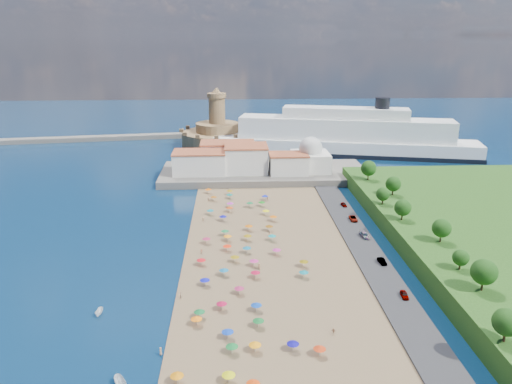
{
  "coord_description": "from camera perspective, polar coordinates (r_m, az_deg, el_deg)",
  "views": [
    {
      "loc": [
        -4.17,
        -138.83,
        59.75
      ],
      "look_at": [
        4.0,
        25.0,
        8.0
      ],
      "focal_mm": 35.0,
      "sensor_mm": 36.0,
      "label": 1
    }
  ],
  "objects": [
    {
      "name": "jetty",
      "position": [
        253.8,
        -4.56,
        4.12
      ],
      "size": [
        18.0,
        70.0,
        2.4
      ],
      "primitive_type": "cube",
      "color": "#59544C",
      "rests_on": "ground"
    },
    {
      "name": "fortress",
      "position": [
        281.98,
        -4.43,
        6.61
      ],
      "size": [
        40.0,
        40.0,
        32.4
      ],
      "color": "#A17A50",
      "rests_on": "ground"
    },
    {
      "name": "terrace",
      "position": [
        220.15,
        0.94,
        2.16
      ],
      "size": [
        90.0,
        36.0,
        3.0
      ],
      "primitive_type": "cube",
      "color": "#59544C",
      "rests_on": "ground"
    },
    {
      "name": "moored_boats",
      "position": [
        104.04,
        -16.04,
        -17.78
      ],
      "size": [
        12.48,
        28.79,
        1.75
      ],
      "color": "white",
      "rests_on": "ground"
    },
    {
      "name": "domed_building",
      "position": [
        218.57,
        6.23,
        3.97
      ],
      "size": [
        16.0,
        16.0,
        15.0
      ],
      "color": "silver",
      "rests_on": "terrace"
    },
    {
      "name": "breakwater",
      "position": [
        315.88,
        -22.48,
        5.52
      ],
      "size": [
        199.03,
        34.77,
        2.6
      ],
      "primitive_type": "cube",
      "rotation": [
        0.0,
        0.0,
        0.14
      ],
      "color": "#59544C",
      "rests_on": "ground"
    },
    {
      "name": "cruise_ship",
      "position": [
        264.03,
        10.05,
        6.12
      ],
      "size": [
        137.87,
        50.06,
        29.87
      ],
      "color": "black",
      "rests_on": "ground"
    },
    {
      "name": "beach_parasols",
      "position": [
        140.88,
        -1.69,
        -6.63
      ],
      "size": [
        31.68,
        117.36,
        2.2
      ],
      "color": "gray",
      "rests_on": "beach"
    },
    {
      "name": "parked_cars",
      "position": [
        156.27,
        12.3,
        -4.85
      ],
      "size": [
        2.67,
        69.46,
        1.45
      ],
      "color": "gray",
      "rests_on": "promenade"
    },
    {
      "name": "beachgoers",
      "position": [
        147.23,
        -2.94,
        -6.0
      ],
      "size": [
        35.71,
        94.97,
        1.78
      ],
      "color": "tan",
      "rests_on": "beach"
    },
    {
      "name": "ground",
      "position": [
        151.2,
        -1.05,
        -5.77
      ],
      "size": [
        700.0,
        700.0,
        0.0
      ],
      "primitive_type": "plane",
      "color": "#071938",
      "rests_on": "ground"
    },
    {
      "name": "hillside_trees",
      "position": [
        151.82,
        17.87,
        -2.45
      ],
      "size": [
        12.09,
        112.72,
        7.6
      ],
      "color": "#382314",
      "rests_on": "hillside"
    },
    {
      "name": "waterfront_buildings",
      "position": [
        218.72,
        -2.48,
        3.77
      ],
      "size": [
        57.0,
        29.0,
        11.0
      ],
      "color": "silver",
      "rests_on": "terrace"
    }
  ]
}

